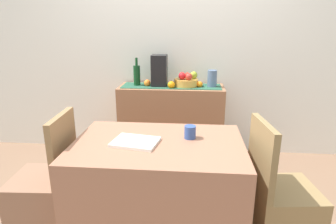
% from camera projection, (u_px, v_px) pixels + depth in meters
% --- Properties ---
extents(ground_plane, '(6.40, 6.40, 0.02)m').
position_uv_depth(ground_plane, '(165.00, 205.00, 2.45)').
color(ground_plane, '#7E5F49').
rests_on(ground_plane, ground).
extents(room_wall_rear, '(6.40, 0.06, 2.70)m').
position_uv_depth(room_wall_rear, '(175.00, 35.00, 3.18)').
color(room_wall_rear, white).
rests_on(room_wall_rear, ground).
extents(sideboard_console, '(1.12, 0.42, 0.83)m').
position_uv_depth(sideboard_console, '(171.00, 123.00, 3.21)').
color(sideboard_console, '#956345').
rests_on(sideboard_console, ground).
extents(table_runner, '(1.05, 0.32, 0.01)m').
position_uv_depth(table_runner, '(171.00, 86.00, 3.09)').
color(table_runner, '#25533E').
rests_on(table_runner, sideboard_console).
extents(fruit_bowl, '(0.25, 0.25, 0.08)m').
position_uv_depth(fruit_bowl, '(186.00, 82.00, 3.06)').
color(fruit_bowl, gold).
rests_on(fruit_bowl, table_runner).
extents(apple_rear, '(0.07, 0.07, 0.07)m').
position_uv_depth(apple_rear, '(182.00, 76.00, 3.01)').
color(apple_rear, red).
rests_on(apple_rear, fruit_bowl).
extents(apple_right, '(0.07, 0.07, 0.07)m').
position_uv_depth(apple_right, '(187.00, 76.00, 3.06)').
color(apple_right, red).
rests_on(apple_right, fruit_bowl).
extents(apple_center, '(0.07, 0.07, 0.07)m').
position_uv_depth(apple_center, '(189.00, 77.00, 2.98)').
color(apple_center, '#B63128').
rests_on(apple_center, fruit_bowl).
extents(apple_front, '(0.07, 0.07, 0.07)m').
position_uv_depth(apple_front, '(182.00, 75.00, 3.09)').
color(apple_front, red).
rests_on(apple_front, fruit_bowl).
extents(apple_upper, '(0.08, 0.08, 0.08)m').
position_uv_depth(apple_upper, '(194.00, 75.00, 3.05)').
color(apple_upper, '#95A72D').
rests_on(apple_upper, fruit_bowl).
extents(wine_bottle, '(0.07, 0.07, 0.30)m').
position_uv_depth(wine_bottle, '(137.00, 75.00, 3.09)').
color(wine_bottle, '#103C1B').
rests_on(wine_bottle, sideboard_console).
extents(coffee_maker, '(0.16, 0.18, 0.33)m').
position_uv_depth(coffee_maker, '(159.00, 71.00, 3.05)').
color(coffee_maker, black).
rests_on(coffee_maker, sideboard_console).
extents(ceramic_vase, '(0.10, 0.10, 0.18)m').
position_uv_depth(ceramic_vase, '(212.00, 79.00, 3.03)').
color(ceramic_vase, slate).
rests_on(ceramic_vase, sideboard_console).
extents(orange_loose_near_bowl, '(0.07, 0.07, 0.07)m').
position_uv_depth(orange_loose_near_bowl, '(147.00, 83.00, 3.07)').
color(orange_loose_near_bowl, orange).
rests_on(orange_loose_near_bowl, sideboard_console).
extents(orange_loose_mid, '(0.08, 0.08, 0.08)m').
position_uv_depth(orange_loose_mid, '(171.00, 85.00, 2.97)').
color(orange_loose_mid, orange).
rests_on(orange_loose_mid, sideboard_console).
extents(orange_loose_end, '(0.06, 0.06, 0.06)m').
position_uv_depth(orange_loose_end, '(200.00, 84.00, 3.02)').
color(orange_loose_end, orange).
rests_on(orange_loose_end, sideboard_console).
extents(dining_table, '(1.09, 0.74, 0.74)m').
position_uv_depth(dining_table, '(159.00, 193.00, 1.95)').
color(dining_table, '#9A664F').
rests_on(dining_table, ground).
extents(open_book, '(0.31, 0.26, 0.02)m').
position_uv_depth(open_book, '(135.00, 142.00, 1.83)').
color(open_book, white).
rests_on(open_book, dining_table).
extents(coffee_cup, '(0.08, 0.08, 0.09)m').
position_uv_depth(coffee_cup, '(190.00, 132.00, 1.90)').
color(coffee_cup, '#2F4B93').
rests_on(coffee_cup, dining_table).
extents(chair_near_window, '(0.42, 0.42, 0.90)m').
position_uv_depth(chair_near_window, '(46.00, 200.00, 2.05)').
color(chair_near_window, '#8B634D').
rests_on(chair_near_window, ground).
extents(chair_by_corner, '(0.44, 0.44, 0.90)m').
position_uv_depth(chair_by_corner, '(280.00, 212.00, 1.91)').
color(chair_by_corner, olive).
rests_on(chair_by_corner, ground).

